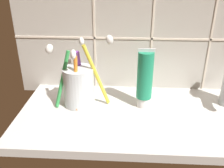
# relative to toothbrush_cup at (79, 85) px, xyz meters

# --- Properties ---
(sink_counter) EXTENTS (0.62, 0.29, 0.02)m
(sink_counter) POSITION_rel_toothbrush_cup_xyz_m (0.17, -0.03, -0.06)
(sink_counter) COLOR silver
(sink_counter) RESTS_ON ground
(tile_wall_backsplash) EXTENTS (0.72, 0.02, 0.44)m
(tile_wall_backsplash) POSITION_rel_toothbrush_cup_xyz_m (0.17, 0.11, 0.14)
(tile_wall_backsplash) COLOR #B7B2A8
(tile_wall_backsplash) RESTS_ON ground
(toothbrush_cup) EXTENTS (0.16, 0.12, 0.18)m
(toothbrush_cup) POSITION_rel_toothbrush_cup_xyz_m (0.00, 0.00, 0.00)
(toothbrush_cup) COLOR silver
(toothbrush_cup) RESTS_ON sink_counter
(toothpaste_tube) EXTENTS (0.04, 0.04, 0.15)m
(toothpaste_tube) POSITION_rel_toothbrush_cup_xyz_m (0.16, -0.00, 0.02)
(toothpaste_tube) COLOR white
(toothpaste_tube) RESTS_ON sink_counter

